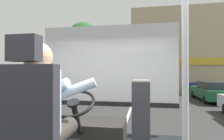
{
  "coord_description": "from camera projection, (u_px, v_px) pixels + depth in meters",
  "views": [
    {
      "loc": [
        0.66,
        -1.65,
        1.85
      ],
      "look_at": [
        0.2,
        0.97,
        1.88
      ],
      "focal_mm": 29.13,
      "sensor_mm": 36.0,
      "label": 1
    }
  ],
  "objects": [
    {
      "name": "parked_car_blue",
      "position": [
        191.0,
        83.0,
        17.05
      ],
      "size": [
        1.78,
        4.32,
        1.42
      ],
      "color": "navy",
      "rests_on": "ground"
    },
    {
      "name": "fare_box",
      "position": [
        141.0,
        122.0,
        2.16
      ],
      "size": [
        0.21,
        0.22,
        1.0
      ],
      "color": "#333338",
      "rests_on": "bus_floor"
    },
    {
      "name": "windshield_panel",
      "position": [
        108.0,
        74.0,
        3.33
      ],
      "size": [
        2.5,
        0.08,
        1.48
      ],
      "color": "silver"
    },
    {
      "name": "parked_car_green",
      "position": [
        214.0,
        91.0,
        11.47
      ],
      "size": [
        1.93,
        4.1,
        1.23
      ],
      "color": "#195633",
      "rests_on": "ground"
    },
    {
      "name": "bus_driver",
      "position": [
        41.0,
        109.0,
        1.45
      ],
      "size": [
        0.79,
        0.57,
        0.84
      ],
      "color": "#332D28",
      "rests_on": "driver_seat"
    },
    {
      "name": "steering_console",
      "position": [
        86.0,
        133.0,
        2.57
      ],
      "size": [
        1.1,
        1.01,
        0.87
      ],
      "color": "#282623",
      "rests_on": "bus_floor"
    },
    {
      "name": "street_tree",
      "position": [
        84.0,
        40.0,
        14.22
      ],
      "size": [
        2.57,
        2.57,
        5.71
      ],
      "color": "#4C3828",
      "rests_on": "ground"
    },
    {
      "name": "handrail_pole",
      "position": [
        185.0,
        87.0,
        1.23
      ],
      "size": [
        0.04,
        0.04,
        1.99
      ],
      "color": "#B7B7BC",
      "rests_on": "bus_floor"
    },
    {
      "name": "ground",
      "position": [
        132.0,
        104.0,
        10.39
      ],
      "size": [
        18.0,
        44.0,
        0.06
      ],
      "color": "#343434"
    },
    {
      "name": "shop_building",
      "position": [
        201.0,
        51.0,
        17.26
      ],
      "size": [
        12.95,
        4.36,
        7.59
      ],
      "color": "tan",
      "rests_on": "ground"
    }
  ]
}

